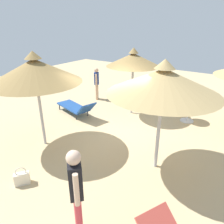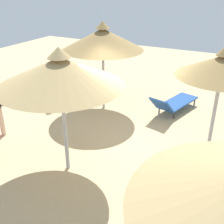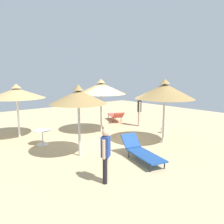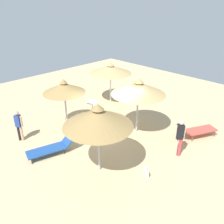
# 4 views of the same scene
# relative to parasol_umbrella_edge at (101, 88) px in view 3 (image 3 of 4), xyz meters

# --- Properties ---
(ground) EXTENTS (24.00, 24.00, 0.10)m
(ground) POSITION_rel_parasol_umbrella_edge_xyz_m (-1.40, 0.60, -2.41)
(ground) COLOR tan
(parasol_umbrella_edge) EXTENTS (2.64, 2.64, 2.87)m
(parasol_umbrella_edge) POSITION_rel_parasol_umbrella_edge_xyz_m (0.00, 0.00, 0.00)
(parasol_umbrella_edge) COLOR #B2B2B7
(parasol_umbrella_edge) RESTS_ON ground
(parasol_umbrella_near_left) EXTENTS (2.69, 2.69, 2.65)m
(parasol_umbrella_near_left) POSITION_rel_parasol_umbrella_edge_xyz_m (1.80, 3.74, -0.17)
(parasol_umbrella_near_left) COLOR white
(parasol_umbrella_near_left) RESTS_ON ground
(parasol_umbrella_far_right) EXTENTS (2.12, 2.12, 2.72)m
(parasol_umbrella_far_right) POSITION_rel_parasol_umbrella_edge_xyz_m (-2.33, 2.81, -0.11)
(parasol_umbrella_far_right) COLOR #B2B2B7
(parasol_umbrella_far_right) RESTS_ON ground
(parasol_umbrella_center) EXTENTS (2.60, 2.60, 2.90)m
(parasol_umbrella_center) POSITION_rel_parasol_umbrella_edge_xyz_m (-3.40, -0.91, -0.01)
(parasol_umbrella_center) COLOR #B2B2B7
(parasol_umbrella_center) RESTS_ON ground
(lounge_chair_far_left) EXTENTS (2.22, 1.19, 0.76)m
(lounge_chair_far_left) POSITION_rel_parasol_umbrella_edge_xyz_m (-4.14, 1.34, -2.02)
(lounge_chair_far_left) COLOR #1E478C
(lounge_chair_far_left) RESTS_ON ground
(lounge_chair_back) EXTENTS (2.12, 1.47, 0.75)m
(lounge_chair_back) POSITION_rel_parasol_umbrella_edge_xyz_m (1.62, -2.45, -1.96)
(lounge_chair_back) COLOR #CC4C3F
(lounge_chair_back) RESTS_ON ground
(person_standing_near_right) EXTENTS (0.36, 0.34, 1.79)m
(person_standing_near_right) POSITION_rel_parasol_umbrella_edge_xyz_m (-0.36, -2.61, -1.33)
(person_standing_near_right) COLOR #D83F4C
(person_standing_near_right) RESTS_ON ground
(person_standing_front) EXTENTS (0.32, 0.37, 1.57)m
(person_standing_front) POSITION_rel_parasol_umbrella_edge_xyz_m (-4.63, 3.38, -1.48)
(person_standing_front) COLOR tan
(person_standing_front) RESTS_ON ground
(handbag) EXTENTS (0.33, 0.38, 0.48)m
(handbag) POSITION_rel_parasol_umbrella_edge_xyz_m (-2.36, -2.44, -2.19)
(handbag) COLOR beige
(handbag) RESTS_ON ground
(side_table_round) EXTENTS (0.74, 0.74, 0.67)m
(side_table_round) POSITION_rel_parasol_umbrella_edge_xyz_m (-0.11, 3.35, -1.90)
(side_table_round) COLOR silver
(side_table_round) RESTS_ON ground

